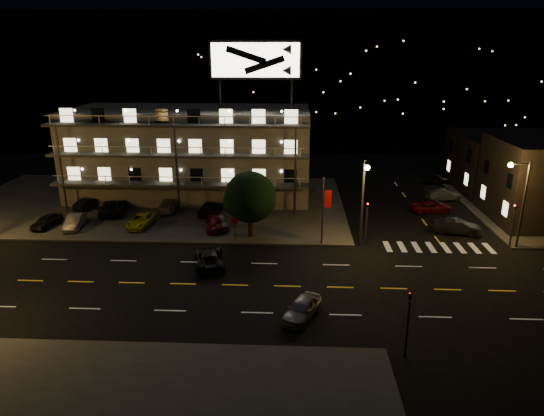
{
  "coord_description": "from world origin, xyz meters",
  "views": [
    {
      "loc": [
        2.38,
        -33.08,
        17.1
      ],
      "look_at": [
        0.46,
        8.0,
        3.61
      ],
      "focal_mm": 32.0,
      "sensor_mm": 36.0,
      "label": 1
    }
  ],
  "objects_px": {
    "tree": "(250,199)",
    "lot_car_4": "(219,221)",
    "road_car_west": "(209,258)",
    "lot_car_2": "(141,220)",
    "lot_car_7": "(169,205)",
    "road_car_east": "(302,308)",
    "side_car_0": "(457,227)"
  },
  "relations": [
    {
      "from": "tree",
      "to": "road_car_east",
      "type": "height_order",
      "value": "tree"
    },
    {
      "from": "lot_car_4",
      "to": "side_car_0",
      "type": "bearing_deg",
      "value": -16.96
    },
    {
      "from": "lot_car_7",
      "to": "side_car_0",
      "type": "distance_m",
      "value": 30.15
    },
    {
      "from": "tree",
      "to": "lot_car_4",
      "type": "bearing_deg",
      "value": 145.49
    },
    {
      "from": "side_car_0",
      "to": "lot_car_2",
      "type": "bearing_deg",
      "value": 102.52
    },
    {
      "from": "tree",
      "to": "lot_car_2",
      "type": "distance_m",
      "value": 11.81
    },
    {
      "from": "tree",
      "to": "road_car_west",
      "type": "xyz_separation_m",
      "value": [
        -2.81,
        -6.35,
        -3.21
      ]
    },
    {
      "from": "road_car_east",
      "to": "road_car_west",
      "type": "relative_size",
      "value": 0.8
    },
    {
      "from": "lot_car_2",
      "to": "lot_car_4",
      "type": "height_order",
      "value": "lot_car_4"
    },
    {
      "from": "lot_car_4",
      "to": "road_car_east",
      "type": "height_order",
      "value": "lot_car_4"
    },
    {
      "from": "lot_car_7",
      "to": "tree",
      "type": "bearing_deg",
      "value": 141.39
    },
    {
      "from": "lot_car_4",
      "to": "road_car_east",
      "type": "distance_m",
      "value": 18.37
    },
    {
      "from": "side_car_0",
      "to": "road_car_west",
      "type": "height_order",
      "value": "side_car_0"
    },
    {
      "from": "lot_car_4",
      "to": "lot_car_7",
      "type": "relative_size",
      "value": 0.82
    },
    {
      "from": "lot_car_4",
      "to": "road_car_west",
      "type": "relative_size",
      "value": 0.76
    },
    {
      "from": "lot_car_2",
      "to": "side_car_0",
      "type": "height_order",
      "value": "side_car_0"
    },
    {
      "from": "lot_car_4",
      "to": "side_car_0",
      "type": "relative_size",
      "value": 0.84
    },
    {
      "from": "side_car_0",
      "to": "road_car_east",
      "type": "relative_size",
      "value": 1.13
    },
    {
      "from": "road_car_east",
      "to": "lot_car_2",
      "type": "bearing_deg",
      "value": 157.95
    },
    {
      "from": "lot_car_7",
      "to": "road_car_east",
      "type": "distance_m",
      "value": 25.95
    },
    {
      "from": "road_car_east",
      "to": "road_car_west",
      "type": "xyz_separation_m",
      "value": [
        -7.57,
        7.92,
        0.01
      ]
    },
    {
      "from": "tree",
      "to": "lot_car_4",
      "type": "xyz_separation_m",
      "value": [
        -3.28,
        2.25,
        -3.11
      ]
    },
    {
      "from": "tree",
      "to": "side_car_0",
      "type": "height_order",
      "value": "tree"
    },
    {
      "from": "lot_car_2",
      "to": "lot_car_7",
      "type": "xyz_separation_m",
      "value": [
        1.51,
        5.06,
        0.05
      ]
    },
    {
      "from": "tree",
      "to": "lot_car_7",
      "type": "bearing_deg",
      "value": 142.84
    },
    {
      "from": "lot_car_2",
      "to": "road_car_west",
      "type": "relative_size",
      "value": 0.89
    },
    {
      "from": "tree",
      "to": "lot_car_4",
      "type": "height_order",
      "value": "tree"
    },
    {
      "from": "lot_car_2",
      "to": "road_car_east",
      "type": "bearing_deg",
      "value": -39.53
    },
    {
      "from": "road_car_west",
      "to": "lot_car_2",
      "type": "bearing_deg",
      "value": -58.41
    },
    {
      "from": "road_car_west",
      "to": "tree",
      "type": "bearing_deg",
      "value": -126.45
    },
    {
      "from": "lot_car_7",
      "to": "road_car_west",
      "type": "xyz_separation_m",
      "value": [
        6.84,
        -13.67,
        -0.13
      ]
    },
    {
      "from": "tree",
      "to": "road_car_east",
      "type": "distance_m",
      "value": 15.38
    }
  ]
}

